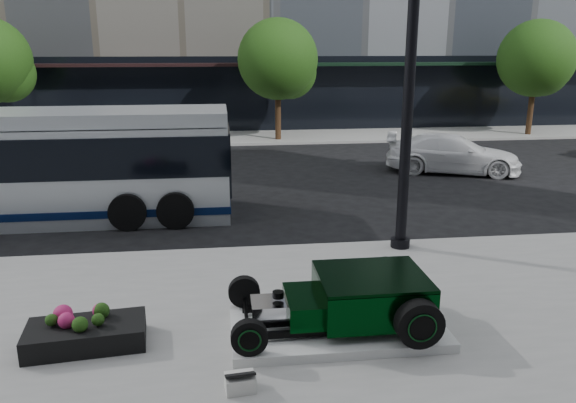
{
  "coord_description": "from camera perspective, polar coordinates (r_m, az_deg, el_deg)",
  "views": [
    {
      "loc": [
        -1.87,
        -14.14,
        4.59
      ],
      "look_at": [
        -0.39,
        -2.14,
        1.2
      ],
      "focal_mm": 35.0,
      "sensor_mm": 36.0,
      "label": 1
    }
  ],
  "objects": [
    {
      "name": "ground",
      "position": [
        14.98,
        0.47,
        -2.18
      ],
      "size": [
        120.0,
        120.0,
        0.0
      ],
      "primitive_type": "plane",
      "color": "black",
      "rests_on": "ground"
    },
    {
      "name": "sidewalk_far",
      "position": [
        28.56,
        -3.22,
        6.52
      ],
      "size": [
        70.0,
        4.0,
        0.12
      ],
      "primitive_type": "cube",
      "color": "gray",
      "rests_on": "ground"
    },
    {
      "name": "street_trees",
      "position": [
        27.39,
        -0.75,
        13.94
      ],
      "size": [
        29.8,
        3.8,
        5.7
      ],
      "color": "black",
      "rests_on": "sidewalk_far"
    },
    {
      "name": "display_plinth",
      "position": [
        9.31,
        4.97,
        -12.58
      ],
      "size": [
        3.4,
        1.8,
        0.15
      ],
      "primitive_type": "cube",
      "color": "silver",
      "rests_on": "sidewalk_near"
    },
    {
      "name": "hot_rod",
      "position": [
        9.16,
        7.11,
        -9.64
      ],
      "size": [
        3.22,
        2.0,
        0.81
      ],
      "color": "black",
      "rests_on": "display_plinth"
    },
    {
      "name": "info_plaque",
      "position": [
        7.9,
        -4.9,
        -17.77
      ],
      "size": [
        0.43,
        0.34,
        0.31
      ],
      "color": "silver",
      "rests_on": "sidewalk_near"
    },
    {
      "name": "lamppost",
      "position": [
        12.4,
        12.21,
        11.49
      ],
      "size": [
        0.43,
        0.43,
        7.88
      ],
      "color": "black",
      "rests_on": "sidewalk_near"
    },
    {
      "name": "flower_planter",
      "position": [
        9.36,
        -19.83,
        -12.45
      ],
      "size": [
        1.85,
        1.06,
        0.57
      ],
      "color": "black",
      "rests_on": "sidewalk_near"
    },
    {
      "name": "transit_bus",
      "position": [
        16.7,
        -27.13,
        3.21
      ],
      "size": [
        12.12,
        2.88,
        2.92
      ],
      "color": "silver",
      "rests_on": "ground"
    },
    {
      "name": "white_sedan",
      "position": [
        21.67,
        16.39,
        4.68
      ],
      "size": [
        5.2,
        3.46,
        1.4
      ],
      "primitive_type": "imported",
      "rotation": [
        0.0,
        0.0,
        1.23
      ],
      "color": "white",
      "rests_on": "ground"
    }
  ]
}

